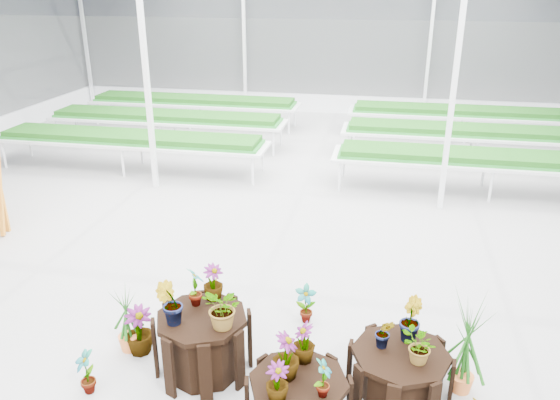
# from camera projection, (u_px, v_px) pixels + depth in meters

# --- Properties ---
(ground_plane) EXTENTS (24.00, 24.00, 0.00)m
(ground_plane) POSITION_uv_depth(u_px,v_px,m) (242.00, 299.00, 7.74)
(ground_plane) COLOR gray
(ground_plane) RESTS_ON ground
(greenhouse_shell) EXTENTS (18.00, 24.00, 4.50)m
(greenhouse_shell) POSITION_uv_depth(u_px,v_px,m) (237.00, 146.00, 6.90)
(greenhouse_shell) COLOR white
(greenhouse_shell) RESTS_ON ground
(steel_frame) EXTENTS (18.00, 24.00, 4.50)m
(steel_frame) POSITION_uv_depth(u_px,v_px,m) (237.00, 146.00, 6.90)
(steel_frame) COLOR silver
(steel_frame) RESTS_ON ground
(nursery_benches) EXTENTS (16.00, 7.00, 0.84)m
(nursery_benches) POSITION_uv_depth(u_px,v_px,m) (313.00, 137.00, 14.13)
(nursery_benches) COLOR silver
(nursery_benches) RESTS_ON ground
(plinth_tall) EXTENTS (1.41, 1.41, 0.73)m
(plinth_tall) POSITION_uv_depth(u_px,v_px,m) (203.00, 343.00, 6.20)
(plinth_tall) COLOR black
(plinth_tall) RESTS_ON ground
(plinth_low) EXTENTS (1.22, 1.22, 0.49)m
(plinth_low) POSITION_uv_depth(u_px,v_px,m) (399.00, 371.00, 5.94)
(plinth_low) COLOR black
(plinth_low) RESTS_ON ground
(nursery_plants) EXTENTS (4.39, 3.07, 1.31)m
(nursery_plants) POSITION_uv_depth(u_px,v_px,m) (270.00, 341.00, 5.90)
(nursery_plants) COLOR #164B12
(nursery_plants) RESTS_ON ground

